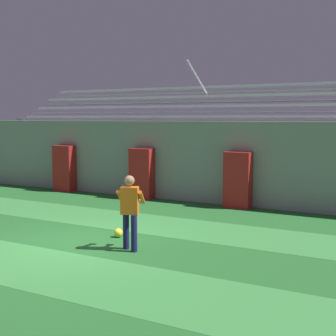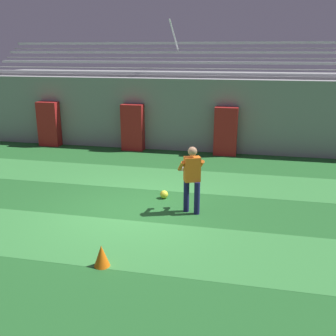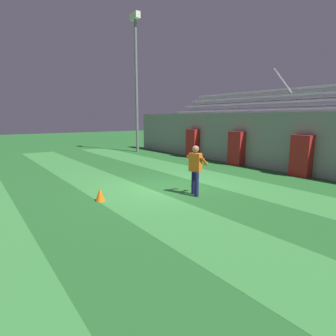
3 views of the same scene
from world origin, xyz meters
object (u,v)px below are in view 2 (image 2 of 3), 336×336
padding_pillar_gate_right (226,131)px  traffic_cone (102,256)px  goalkeeper (192,176)px  padding_pillar_far_left (49,124)px  soccer_ball (164,194)px  padding_pillar_gate_left (133,127)px

padding_pillar_gate_right → traffic_cone: bearing=-100.6°
padding_pillar_gate_right → goalkeeper: bearing=-93.8°
padding_pillar_far_left → traffic_cone: (5.67, -8.64, -0.70)m
padding_pillar_gate_right → soccer_ball: size_ratio=8.28×
soccer_ball → traffic_cone: size_ratio=0.52×
padding_pillar_far_left → traffic_cone: bearing=-56.7°
padding_pillar_gate_right → padding_pillar_gate_left: bearing=180.0°
padding_pillar_gate_right → padding_pillar_far_left: size_ratio=1.00×
soccer_ball → traffic_cone: bearing=-95.6°
soccer_ball → padding_pillar_gate_right: bearing=75.9°
padding_pillar_far_left → goalkeeper: bearing=-40.0°
padding_pillar_far_left → goalkeeper: (6.90, -5.80, 0.04)m
padding_pillar_gate_left → padding_pillar_gate_right: 3.66m
goalkeeper → traffic_cone: goalkeeper is taller
padding_pillar_far_left → soccer_ball: size_ratio=8.28×
padding_pillar_gate_left → goalkeeper: size_ratio=1.09×
padding_pillar_gate_right → goalkeeper: 5.81m
padding_pillar_gate_right → traffic_cone: 8.82m
padding_pillar_far_left → soccer_ball: 7.88m
padding_pillar_gate_left → padding_pillar_far_left: bearing=180.0°
padding_pillar_gate_left → padding_pillar_far_left: (-3.63, 0.00, 0.00)m
padding_pillar_gate_left → goalkeeper: padding_pillar_gate_left is taller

